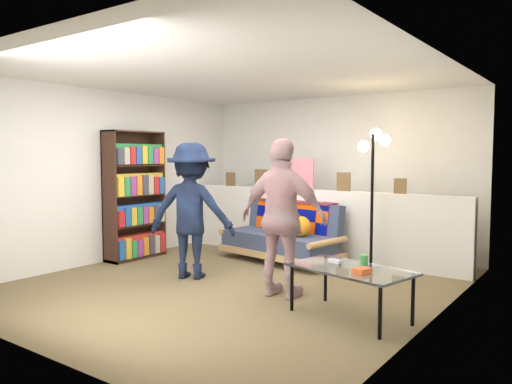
% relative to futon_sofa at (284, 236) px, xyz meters
% --- Properties ---
extents(ground, '(5.00, 5.00, 0.00)m').
position_rel_futon_sofa_xyz_m(ground, '(0.24, -1.40, -0.35)').
color(ground, brown).
rests_on(ground, ground).
extents(room_shell, '(4.60, 5.05, 2.45)m').
position_rel_futon_sofa_xyz_m(room_shell, '(0.24, -0.93, 1.32)').
color(room_shell, silver).
rests_on(room_shell, ground).
extents(half_wall_ledge, '(4.45, 0.15, 1.00)m').
position_rel_futon_sofa_xyz_m(half_wall_ledge, '(0.24, 0.40, 0.15)').
color(half_wall_ledge, silver).
rests_on(half_wall_ledge, ground).
extents(ledge_decor, '(2.97, 0.02, 0.45)m').
position_rel_futon_sofa_xyz_m(ledge_decor, '(0.01, 0.38, 0.83)').
color(ledge_decor, brown).
rests_on(ledge_decor, half_wall_ledge).
extents(futon_sofa, '(1.85, 1.08, 0.75)m').
position_rel_futon_sofa_xyz_m(futon_sofa, '(0.00, 0.00, 0.00)').
color(futon_sofa, tan).
rests_on(futon_sofa, ground).
extents(bookshelf, '(0.31, 0.92, 1.84)m').
position_rel_futon_sofa_xyz_m(bookshelf, '(-1.84, -1.11, 0.51)').
color(bookshelf, black).
rests_on(bookshelf, ground).
extents(coffee_table, '(1.23, 0.85, 0.58)m').
position_rel_futon_sofa_xyz_m(coffee_table, '(1.85, -1.75, 0.09)').
color(coffee_table, black).
rests_on(coffee_table, ground).
extents(floor_lamp, '(0.43, 0.35, 1.84)m').
position_rel_futon_sofa_xyz_m(floor_lamp, '(1.28, 0.12, 0.96)').
color(floor_lamp, black).
rests_on(floor_lamp, ground).
extents(person_left, '(1.22, 1.00, 1.65)m').
position_rel_futon_sofa_xyz_m(person_left, '(-0.39, -1.47, 0.47)').
color(person_left, black).
rests_on(person_left, ground).
extents(person_right, '(1.02, 0.49, 1.68)m').
position_rel_futon_sofa_xyz_m(person_right, '(0.97, -1.53, 0.49)').
color(person_right, pink).
rests_on(person_right, ground).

